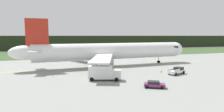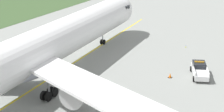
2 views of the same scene
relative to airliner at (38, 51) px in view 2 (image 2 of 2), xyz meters
name	(u,v)px [view 2 (image 2 of 2)]	position (x,y,z in m)	size (l,w,h in m)	color
ground	(79,94)	(0.14, -6.16, -4.80)	(320.00, 320.00, 0.00)	gray
taxiway_centerline_main	(43,83)	(0.55, 0.03, -4.80)	(78.80, 0.30, 0.01)	yellow
airliner	(38,51)	(0.00, 0.00, 0.00)	(59.33, 43.89, 14.95)	white
ops_pickup_truck	(200,70)	(12.99, -18.10, -3.90)	(5.78, 3.80, 1.94)	white
apron_cone	(170,75)	(10.45, -14.65, -4.48)	(0.52, 0.52, 0.65)	black
taxiway_edge_light_east	(186,47)	(24.34, -12.73, -4.56)	(0.12, 0.12, 0.44)	yellow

